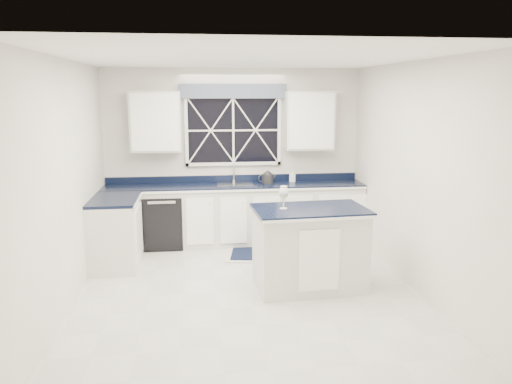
{
  "coord_description": "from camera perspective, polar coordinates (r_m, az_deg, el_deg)",
  "views": [
    {
      "loc": [
        -0.59,
        -5.58,
        2.34
      ],
      "look_at": [
        0.14,
        0.4,
        1.13
      ],
      "focal_mm": 35.0,
      "sensor_mm": 36.0,
      "label": 1
    }
  ],
  "objects": [
    {
      "name": "wine_glass",
      "position": [
        5.83,
        3.18,
        -0.13
      ],
      "size": [
        0.11,
        0.11,
        0.27
      ],
      "color": "silver",
      "rests_on": "island"
    },
    {
      "name": "dishwasher",
      "position": [
        7.79,
        -10.49,
        -3.16
      ],
      "size": [
        0.6,
        0.58,
        0.82
      ],
      "primitive_type": "cube",
      "color": "black",
      "rests_on": "ground"
    },
    {
      "name": "rug",
      "position": [
        7.39,
        2.24,
        -6.99
      ],
      "size": [
        1.56,
        1.09,
        0.02
      ],
      "rotation": [
        0.0,
        0.0,
        -0.16
      ],
      "color": "beige",
      "rests_on": "ground"
    },
    {
      "name": "window",
      "position": [
        7.82,
        -2.62,
        7.64
      ],
      "size": [
        1.65,
        0.09,
        1.26
      ],
      "color": "black",
      "rests_on": "ground"
    },
    {
      "name": "countertop",
      "position": [
        7.68,
        -2.42,
        0.72
      ],
      "size": [
        3.98,
        0.64,
        0.04
      ],
      "primitive_type": "cube",
      "color": "black",
      "rests_on": "base_cabinets"
    },
    {
      "name": "soap_bottle",
      "position": [
        7.91,
        4.2,
        1.88
      ],
      "size": [
        0.11,
        0.12,
        0.2
      ],
      "primitive_type": "imported",
      "rotation": [
        0.0,
        0.0,
        -0.36
      ],
      "color": "silver",
      "rests_on": "countertop"
    },
    {
      "name": "island",
      "position": [
        6.06,
        6.13,
        -6.39
      ],
      "size": [
        1.38,
        0.89,
        0.99
      ],
      "rotation": [
        0.0,
        0.0,
        0.07
      ],
      "color": "silver",
      "rests_on": "ground"
    },
    {
      "name": "upper_cabinets",
      "position": [
        7.69,
        -2.55,
        8.1
      ],
      "size": [
        3.1,
        0.34,
        0.9
      ],
      "color": "silver",
      "rests_on": "ground"
    },
    {
      "name": "base_cabinets",
      "position": [
        7.6,
        -4.78,
        -3.05
      ],
      "size": [
        3.99,
        1.6,
        0.9
      ],
      "color": "silver",
      "rests_on": "ground"
    },
    {
      "name": "ground",
      "position": [
        6.08,
        -0.86,
        -11.27
      ],
      "size": [
        4.5,
        4.5,
        0.0
      ],
      "primitive_type": "plane",
      "color": "silver",
      "rests_on": "ground"
    },
    {
      "name": "kettle",
      "position": [
        7.75,
        1.32,
        1.7
      ],
      "size": [
        0.29,
        0.21,
        0.21
      ],
      "rotation": [
        0.0,
        0.0,
        0.18
      ],
      "color": "#2C2C2E",
      "rests_on": "countertop"
    },
    {
      "name": "back_wall",
      "position": [
        7.91,
        -2.61,
        4.18
      ],
      "size": [
        4.0,
        0.1,
        2.7
      ],
      "primitive_type": "cube",
      "color": "white",
      "rests_on": "ground"
    },
    {
      "name": "faucet",
      "position": [
        7.84,
        -2.54,
        2.27
      ],
      "size": [
        0.05,
        0.2,
        0.3
      ],
      "color": "#B6B6B8",
      "rests_on": "countertop"
    }
  ]
}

